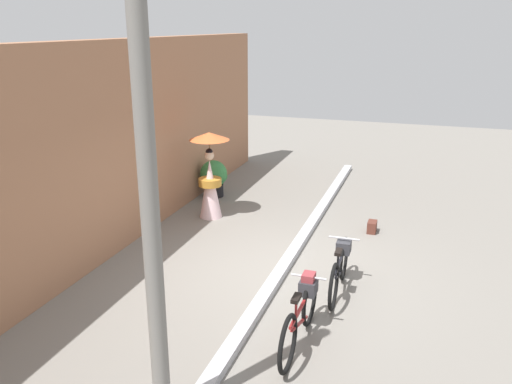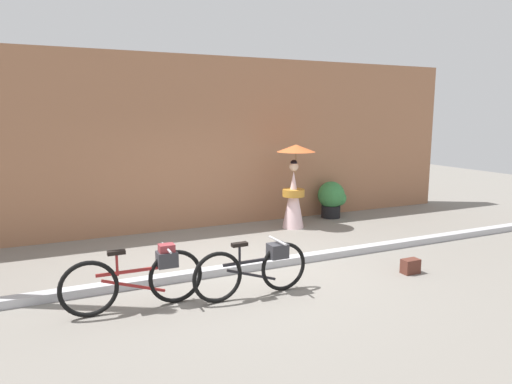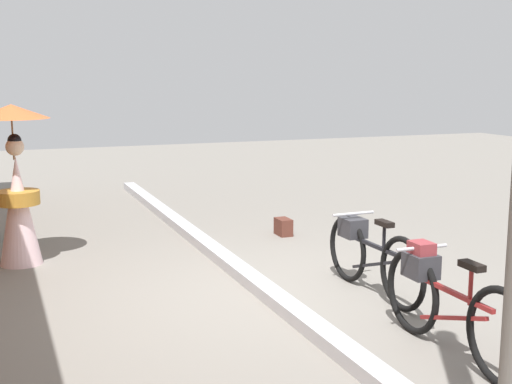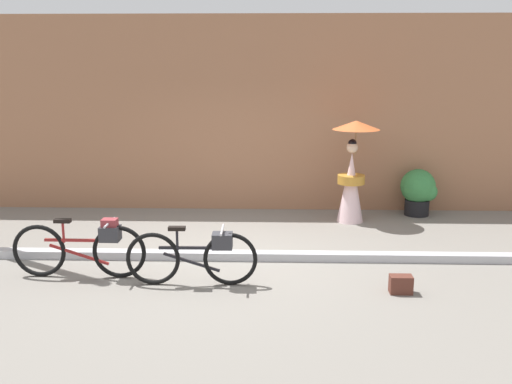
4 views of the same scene
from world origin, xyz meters
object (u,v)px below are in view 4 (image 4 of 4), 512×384
Objects in this scene: bicycle_near_officer at (85,247)px; backpack_on_pavement at (401,284)px; bicycle_far_side at (197,255)px; person_with_parasol at (352,170)px; potted_plant_by_door at (419,190)px.

backpack_on_pavement is (4.14, -0.44, -0.31)m from bicycle_near_officer.
bicycle_far_side reaches higher than backpack_on_pavement.
bicycle_near_officer is 0.99× the size of person_with_parasol.
backpack_on_pavement is at bearing -106.29° from potted_plant_by_door.
bicycle_far_side is 2.63m from backpack_on_pavement.
person_with_parasol reaches higher than potted_plant_by_door.
bicycle_near_officer is 6.46× the size of backpack_on_pavement.
bicycle_near_officer is 4.98m from person_with_parasol.
bicycle_far_side is (1.53, -0.23, -0.03)m from bicycle_near_officer.
bicycle_near_officer is 2.05× the size of potted_plant_by_door.
bicycle_near_officer is at bearing -142.88° from person_with_parasol.
bicycle_near_officer is 6.32m from potted_plant_by_door.
potted_plant_by_door reaches higher than bicycle_near_officer.
bicycle_far_side is at bearing 175.40° from backpack_on_pavement.
backpack_on_pavement is (2.61, -0.21, -0.28)m from bicycle_far_side.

